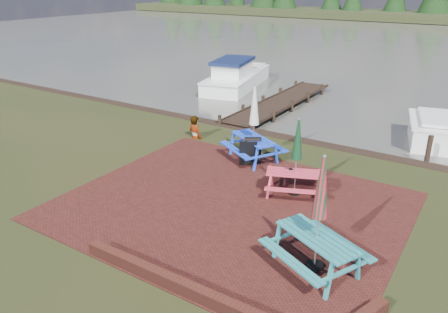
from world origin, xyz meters
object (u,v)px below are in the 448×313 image
person (195,116)px  chalkboard (250,152)px  picnic_table_teal (317,232)px  jetty (280,102)px  picnic_table_blue (254,134)px  boat_jetty (236,78)px  picnic_table_red (296,169)px

person → chalkboard: bearing=172.3°
picnic_table_teal → chalkboard: size_ratio=2.85×
picnic_table_teal → jetty: (-6.51, 11.68, -0.81)m
jetty → person: bearing=-95.8°
jetty → picnic_table_teal: bearing=-60.9°
chalkboard → person: bearing=127.9°
jetty → chalkboard: bearing=-71.3°
picnic_table_blue → boat_jetty: bearing=154.1°
picnic_table_blue → jetty: (-2.36, 6.98, -0.81)m
picnic_table_teal → picnic_table_red: 3.54m
jetty → boat_jetty: 5.00m
picnic_table_red → person: 5.82m
chalkboard → person: size_ratio=0.52×
picnic_table_blue → chalkboard: 0.69m
jetty → person: (-0.64, -6.29, 0.78)m
picnic_table_teal → boat_jetty: picnic_table_teal is taller
picnic_table_red → boat_jetty: (-8.87, 11.35, -0.42)m
picnic_table_red → picnic_table_blue: size_ratio=0.88×
picnic_table_red → picnic_table_blue: (-2.31, 1.67, 0.11)m
chalkboard → jetty: (-2.53, 7.48, -0.37)m
picnic_table_red → person: picnic_table_red is taller
picnic_table_teal → jetty: 13.39m
picnic_table_red → person: bearing=133.8°
picnic_table_red → jetty: 9.86m
picnic_table_blue → person: (-3.00, 0.69, -0.02)m
picnic_table_red → jetty: size_ratio=0.25×
chalkboard → person: person is taller
boat_jetty → person: bearing=-81.4°
picnic_table_red → boat_jetty: 14.41m
chalkboard → boat_jetty: bearing=92.0°
jetty → person: person is taller
boat_jetty → jetty: bearing=-45.8°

